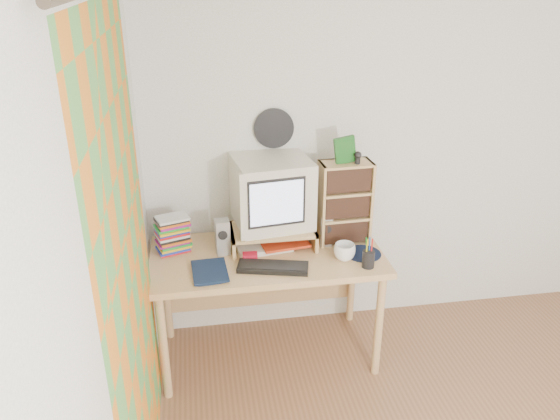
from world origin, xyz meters
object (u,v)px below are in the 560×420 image
object	(u,v)px
keyboard	(273,267)
cd_rack	(344,203)
crt_monitor	(272,193)
desk	(266,268)
diary	(192,271)
mug	(345,252)
dvd_stack	(173,232)

from	to	relation	value
keyboard	cd_rack	bearing A→B (deg)	44.29
crt_monitor	keyboard	bearing A→B (deg)	-105.86
desk	cd_rack	world-z (taller)	cd_rack
crt_monitor	keyboard	world-z (taller)	crt_monitor
desk	cd_rack	size ratio (longest dim) A/B	2.67
keyboard	diary	bearing A→B (deg)	-167.01
mug	diary	bearing A→B (deg)	-177.54
crt_monitor	cd_rack	distance (m)	0.45
crt_monitor	mug	xyz separation A→B (m)	(0.39, -0.29, -0.28)
desk	keyboard	distance (m)	0.29
crt_monitor	keyboard	distance (m)	0.47
dvd_stack	mug	world-z (taller)	dvd_stack
desk	keyboard	bearing A→B (deg)	-87.99
dvd_stack	cd_rack	bearing A→B (deg)	-19.89
desk	keyboard	size ratio (longest dim) A/B	3.45
keyboard	cd_rack	distance (m)	0.62
keyboard	diary	distance (m)	0.46
dvd_stack	mug	xyz separation A→B (m)	(1.00, -0.27, -0.08)
dvd_stack	diary	xyz separation A→B (m)	(0.11, -0.31, -0.11)
desk	crt_monitor	world-z (taller)	crt_monitor
cd_rack	dvd_stack	bearing A→B (deg)	176.00
diary	dvd_stack	bearing A→B (deg)	106.15
cd_rack	keyboard	bearing A→B (deg)	-152.16
crt_monitor	cd_rack	xyz separation A→B (m)	(0.44, -0.05, -0.07)
keyboard	cd_rack	size ratio (longest dim) A/B	0.77
cd_rack	diary	distance (m)	1.02
cd_rack	crt_monitor	bearing A→B (deg)	170.70
desk	diary	world-z (taller)	diary
cd_rack	diary	xyz separation A→B (m)	(-0.95, -0.28, -0.24)
desk	diary	bearing A→B (deg)	-151.64
desk	mug	bearing A→B (deg)	-24.61
crt_monitor	diary	bearing A→B (deg)	-154.60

